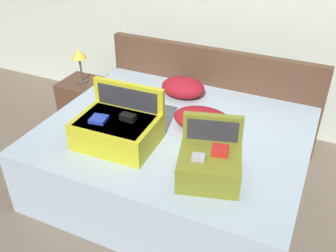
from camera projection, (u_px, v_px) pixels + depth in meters
name	position (u px, v px, depth m)	size (l,w,h in m)	color
ground_plane	(153.00, 215.00, 2.90)	(12.00, 12.00, 0.00)	#6B5B4C
bed	(174.00, 158.00, 3.06)	(2.00, 1.63, 0.55)	#99ADBC
headboard	(210.00, 94.00, 3.62)	(2.04, 0.08, 0.91)	#4C3323
hard_case_large	(118.00, 128.00, 2.70)	(0.57, 0.45, 0.39)	gold
hard_case_medium	(210.00, 161.00, 2.38)	(0.48, 0.49, 0.36)	olive
pillow_near_headboard	(183.00, 88.00, 3.32)	(0.39, 0.29, 0.17)	maroon
pillow_center_head	(202.00, 119.00, 2.90)	(0.45, 0.31, 0.14)	maroon
nightstand	(85.00, 101.00, 3.97)	(0.44, 0.40, 0.45)	#4C3323
table_lamp	(79.00, 56.00, 3.70)	(0.15, 0.15, 0.36)	#3F3833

